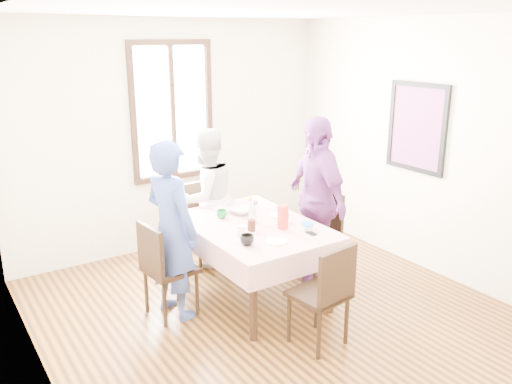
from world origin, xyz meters
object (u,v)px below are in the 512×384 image
chair_left (170,269)px  person_far (205,198)px  chair_far (205,225)px  person_right (315,199)px  person_left (171,230)px  chair_near (319,294)px  chair_right (315,236)px  dining_table (253,261)px

chair_left → person_far: (0.82, 0.84, 0.32)m
chair_far → person_right: size_ratio=0.52×
person_far → person_right: 1.23m
person_left → person_far: bearing=-57.8°
chair_near → person_left: person_left is taller
chair_near → chair_far: bearing=82.3°
chair_left → person_left: (0.02, 0.00, 0.37)m
chair_right → person_right: 0.41m
chair_left → chair_far: bearing=130.4°
chair_right → chair_near: same height
chair_right → chair_near: bearing=134.1°
dining_table → chair_near: chair_near is taller
person_left → person_right: (1.59, -0.09, 0.04)m
person_right → chair_left: bearing=-83.3°
chair_left → chair_right: 1.64m
chair_right → chair_far: bearing=33.3°
dining_table → chair_near: bearing=-90.0°
chair_near → person_right: person_right is taller
chair_near → person_right: (0.80, 1.04, 0.41)m
dining_table → chair_left: 0.83m
chair_left → person_far: 1.21m
person_left → person_far: (0.80, 0.84, -0.05)m
chair_near → person_far: 1.99m
chair_far → person_far: size_ratio=0.59×
chair_left → chair_right: bearing=81.0°
chair_right → person_left: 1.66m
person_far → chair_far: bearing=-98.9°
chair_far → chair_near: size_ratio=1.00×
chair_far → chair_left: bearing=44.1°
chair_near → person_left: size_ratio=0.55×
chair_near → chair_left: bearing=118.3°
dining_table → person_far: 1.05m
chair_left → person_left: size_ratio=0.55×
person_right → chair_near: bearing=-27.7°
chair_right → person_right: size_ratio=0.52×
dining_table → person_left: person_left is taller
chair_far → person_left: 1.23m
chair_left → dining_table: bearing=74.8°
dining_table → chair_near: (0.00, -0.99, 0.08)m
dining_table → chair_far: size_ratio=1.58×
chair_right → person_far: size_ratio=0.59×
person_left → person_right: size_ratio=0.95×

